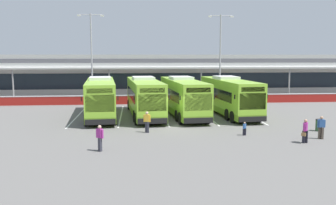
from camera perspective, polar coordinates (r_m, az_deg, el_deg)
The scene contains 20 objects.
ground_plane at distance 30.96m, azimuth 0.15°, elevation -3.64°, with size 200.00×200.00×0.00m, color #605E5B.
terminal_building at distance 57.32m, azimuth -2.35°, elevation 4.39°, with size 70.00×13.00×6.00m.
red_barrier_wall at distance 45.18m, azimuth -1.55°, elevation 0.51°, with size 60.00×0.40×1.10m.
coach_bus_leftmost at distance 36.06m, azimuth -10.36°, elevation 0.66°, with size 3.72×12.31×3.78m.
coach_bus_left_centre at distance 35.98m, azimuth -3.65°, elevation 0.75°, with size 3.72×12.31×3.78m.
coach_bus_centre at distance 36.21m, azimuth 2.33°, elevation 0.80°, with size 3.72×12.31×3.78m.
coach_bus_right_centre at distance 37.29m, azimuth 9.36°, elevation 0.89°, with size 3.72×12.31×3.78m.
bay_stripe_far_west at distance 37.16m, azimuth -13.74°, elevation -2.01°, with size 0.14×13.00×0.01m, color silver.
bay_stripe_west at distance 36.77m, azimuth -7.26°, elevation -1.96°, with size 0.14×13.00×0.01m, color silver.
bay_stripe_mid_west at distance 36.85m, azimuth -0.71°, elevation -1.88°, with size 0.14×13.00×0.01m, color silver.
bay_stripe_centre at distance 37.41m, azimuth 5.72°, elevation -1.78°, with size 0.14×13.00×0.01m, color silver.
bay_stripe_mid_east at distance 38.42m, azimuth 11.88°, elevation -1.66°, with size 0.14×13.00×0.01m, color silver.
pedestrian_with_handbag at distance 26.49m, azimuth 20.40°, elevation -4.06°, with size 0.56×0.57×1.62m.
pedestrian_in_dark_coat at distance 28.20m, azimuth 22.55°, elevation -3.47°, with size 0.54×0.35×1.62m.
pedestrian_child at distance 27.83m, azimuth 11.72°, elevation -3.89°, with size 0.30×0.25×1.00m.
pedestrian_near_bin at distance 28.25m, azimuth -3.26°, elevation -2.90°, with size 0.54×0.36×1.62m.
pedestrian_approaching_bus at distance 23.13m, azimuth -10.47°, elevation -5.28°, with size 0.48×0.42×1.62m.
lamp_post_west at distance 47.31m, azimuth -11.71°, elevation 7.62°, with size 3.24×0.28×11.00m.
lamp_post_centre at distance 47.97m, azimuth 8.06°, elevation 7.69°, with size 3.24×0.28×11.00m.
litter_bin at distance 31.15m, azimuth 22.25°, elevation -3.24°, with size 0.54×0.54×0.93m.
Camera 1 is at (-2.82, -30.28, 5.83)m, focal length 39.53 mm.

